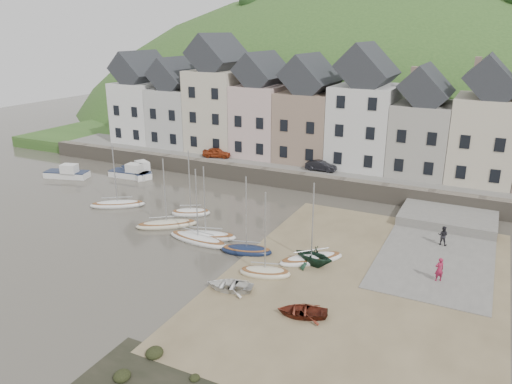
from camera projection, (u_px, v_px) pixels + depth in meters
The scene contains 26 objects.
ground at pixel (222, 251), 37.59m from camera, with size 160.00×160.00×0.00m, color #484238.
quay_land at pixel (343, 152), 64.55m from camera, with size 90.00×30.00×1.50m, color #315421.
quay_street at pixel (313, 168), 54.53m from camera, with size 70.00×7.00×0.10m, color slate.
seawall at pixel (302, 181), 51.76m from camera, with size 70.00×1.20×1.80m, color slate.
beach at pixel (362, 282), 32.96m from camera, with size 18.00×26.00×0.06m, color brown.
slipway at pixel (439, 247), 38.06m from camera, with size 8.00×18.00×0.12m, color slate.
hillside at pixel (354, 211), 96.40m from camera, with size 134.40×84.00×84.00m.
townhouse_terrace at pixel (341, 113), 54.93m from camera, with size 61.05×8.00×13.93m.
sailboat_0 at pixel (118, 204), 46.90m from camera, with size 5.18×4.12×6.32m.
sailboat_1 at pixel (191, 212), 44.79m from camera, with size 3.86×3.00×6.32m.
sailboat_2 at pixel (167, 224), 42.07m from camera, with size 5.08×4.41×6.32m.
sailboat_3 at pixel (206, 235), 39.75m from camera, with size 5.27×2.95×6.32m.
sailboat_4 at pixel (198, 239), 39.05m from camera, with size 5.66×1.92×6.32m.
sailboat_5 at pixel (246, 250), 37.13m from camera, with size 4.21×2.51×6.32m.
sailboat_6 at pixel (311, 259), 35.72m from camera, with size 4.64×4.57×6.32m.
sailboat_7 at pixel (265, 272), 33.75m from camera, with size 3.88×2.49×6.32m.
motorboat_0 at pixel (131, 173), 56.05m from camera, with size 4.99×2.11×1.70m.
motorboat_1 at pixel (67, 173), 55.95m from camera, with size 5.29×3.04×1.70m.
motorboat_2 at pixel (138, 171), 56.82m from camera, with size 5.38×3.94×1.70m.
rowboat_white at pixel (230, 285), 31.79m from camera, with size 2.21×3.10×0.64m, color silver.
rowboat_green at pixel (314, 255), 34.95m from camera, with size 2.54×2.95×1.55m, color #163323.
rowboat_red at pixel (302, 311), 28.88m from camera, with size 2.13×2.99×0.62m, color maroon.
person_red at pixel (439, 269), 32.64m from camera, with size 0.61×0.40×1.69m, color maroon.
person_dark at pixel (443, 235), 38.16m from camera, with size 0.76×0.59×1.56m, color black.
car_left at pixel (217, 153), 58.51m from camera, with size 1.37×3.40×1.16m, color #9B3616.
car_right at pixel (321, 166), 52.97m from camera, with size 1.17×3.35×1.10m, color black.
Camera 1 is at (17.56, -29.48, 16.23)m, focal length 34.18 mm.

